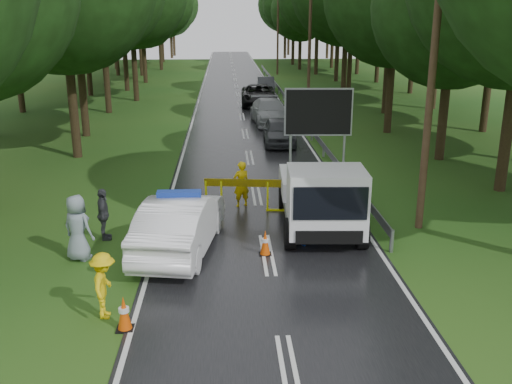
{
  "coord_description": "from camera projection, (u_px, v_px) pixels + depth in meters",
  "views": [
    {
      "loc": [
        -1.18,
        -15.46,
        6.73
      ],
      "look_at": [
        -0.22,
        2.08,
        1.3
      ],
      "focal_mm": 40.0,
      "sensor_mm": 36.0,
      "label": 1
    }
  ],
  "objects": [
    {
      "name": "officer",
      "position": [
        241.0,
        184.0,
        20.8
      ],
      "size": [
        0.73,
        0.62,
        1.71
      ],
      "primitive_type": "imported",
      "rotation": [
        0.0,
        0.0,
        3.54
      ],
      "color": "yellow",
      "rests_on": "ground"
    },
    {
      "name": "cone_near_left",
      "position": [
        124.0,
        314.0,
        12.68
      ],
      "size": [
        0.39,
        0.39,
        0.82
      ],
      "color": "black",
      "rests_on": "ground"
    },
    {
      "name": "utility_pole_far",
      "position": [
        278.0,
        31.0,
        67.08
      ],
      "size": [
        1.4,
        0.24,
        10.0
      ],
      "color": "#452F20",
      "rests_on": "ground"
    },
    {
      "name": "queue_car_second",
      "position": [
        270.0,
        112.0,
        37.09
      ],
      "size": [
        2.57,
        5.54,
        1.57
      ],
      "primitive_type": "imported",
      "rotation": [
        0.0,
        0.0,
        0.07
      ],
      "color": "#909397",
      "rests_on": "ground"
    },
    {
      "name": "civilian",
      "position": [
        315.0,
        216.0,
        17.31
      ],
      "size": [
        1.13,
        1.04,
        1.87
      ],
      "primitive_type": "imported",
      "rotation": [
        0.0,
        0.0,
        0.47
      ],
      "color": "#1C49B6",
      "rests_on": "ground"
    },
    {
      "name": "work_truck",
      "position": [
        321.0,
        195.0,
        18.41
      ],
      "size": [
        2.72,
        5.65,
        4.41
      ],
      "rotation": [
        0.0,
        0.0,
        -0.05
      ],
      "color": "gray",
      "rests_on": "ground"
    },
    {
      "name": "bystander_left",
      "position": [
        104.0,
        286.0,
        13.11
      ],
      "size": [
        0.63,
        1.05,
        1.6
      ],
      "primitive_type": "imported",
      "rotation": [
        0.0,
        0.0,
        1.61
      ],
      "color": "yellow",
      "rests_on": "ground"
    },
    {
      "name": "utility_pole_mid",
      "position": [
        310.0,
        40.0,
        42.28
      ],
      "size": [
        1.4,
        0.24,
        10.0
      ],
      "color": "#452F20",
      "rests_on": "ground"
    },
    {
      "name": "queue_car_fourth",
      "position": [
        266.0,
        85.0,
        51.98
      ],
      "size": [
        1.67,
        4.35,
        1.41
      ],
      "primitive_type": "imported",
      "rotation": [
        0.0,
        0.0,
        -0.04
      ],
      "color": "#3C3E44",
      "rests_on": "ground"
    },
    {
      "name": "guardrail",
      "position": [
        286.0,
        98.0,
        45.13
      ],
      "size": [
        0.12,
        60.06,
        0.7
      ],
      "color": "gray",
      "rests_on": "ground"
    },
    {
      "name": "bystander_mid",
      "position": [
        103.0,
        214.0,
        17.72
      ],
      "size": [
        0.56,
        1.02,
        1.66
      ],
      "primitive_type": "imported",
      "rotation": [
        0.0,
        0.0,
        1.73
      ],
      "color": "#3B3C42",
      "rests_on": "ground"
    },
    {
      "name": "police_sedan",
      "position": [
        180.0,
        224.0,
        16.85
      ],
      "size": [
        2.64,
        5.4,
        1.87
      ],
      "rotation": [
        0.0,
        0.0,
        2.97
      ],
      "color": "white",
      "rests_on": "ground"
    },
    {
      "name": "ground",
      "position": [
        267.0,
        255.0,
        16.8
      ],
      "size": [
        160.0,
        160.0,
        0.0
      ],
      "primitive_type": "plane",
      "color": "#1A4C15",
      "rests_on": "ground"
    },
    {
      "name": "cone_far",
      "position": [
        291.0,
        201.0,
        20.39
      ],
      "size": [
        0.38,
        0.38,
        0.8
      ],
      "color": "black",
      "rests_on": "ground"
    },
    {
      "name": "road",
      "position": [
        240.0,
        104.0,
        45.41
      ],
      "size": [
        7.0,
        140.0,
        0.02
      ],
      "primitive_type": "cube",
      "color": "black",
      "rests_on": "ground"
    },
    {
      "name": "utility_pole_near",
      "position": [
        432.0,
        73.0,
        17.48
      ],
      "size": [
        1.4,
        0.24,
        10.0
      ],
      "color": "#452F20",
      "rests_on": "ground"
    },
    {
      "name": "cone_left_mid",
      "position": [
        180.0,
        240.0,
        17.04
      ],
      "size": [
        0.32,
        0.32,
        0.69
      ],
      "color": "black",
      "rests_on": "ground"
    },
    {
      "name": "queue_car_first",
      "position": [
        279.0,
        131.0,
        31.09
      ],
      "size": [
        1.79,
        4.23,
        1.43
      ],
      "primitive_type": "imported",
      "rotation": [
        0.0,
        0.0,
        -0.03
      ],
      "color": "#383A3F",
      "rests_on": "ground"
    },
    {
      "name": "cone_center",
      "position": [
        265.0,
        243.0,
        16.68
      ],
      "size": [
        0.37,
        0.37,
        0.77
      ],
      "color": "black",
      "rests_on": "ground"
    },
    {
      "name": "barrier",
      "position": [
        244.0,
        187.0,
        20.32
      ],
      "size": [
        2.87,
        0.41,
        1.19
      ],
      "rotation": [
        0.0,
        0.0,
        -0.12
      ],
      "color": "#F6FF0D",
      "rests_on": "ground"
    },
    {
      "name": "cone_right",
      "position": [
        332.0,
        197.0,
        21.14
      ],
      "size": [
        0.3,
        0.3,
        0.64
      ],
      "color": "black",
      "rests_on": "ground"
    },
    {
      "name": "queue_car_third",
      "position": [
        259.0,
        95.0,
        44.66
      ],
      "size": [
        2.83,
        5.88,
        1.62
      ],
      "primitive_type": "imported",
      "rotation": [
        0.0,
        0.0,
        -0.03
      ],
      "color": "black",
      "rests_on": "ground"
    },
    {
      "name": "bystander_right",
      "position": [
        78.0,
        228.0,
        16.21
      ],
      "size": [
        1.12,
        0.98,
        1.94
      ],
      "primitive_type": "imported",
      "rotation": [
        0.0,
        0.0,
        2.67
      ],
      "color": "gray",
      "rests_on": "ground"
    }
  ]
}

